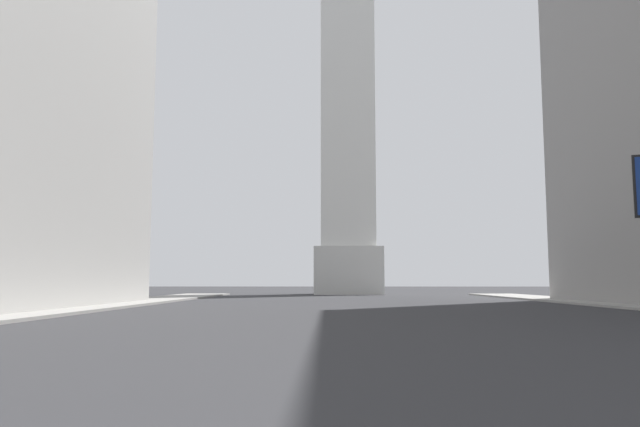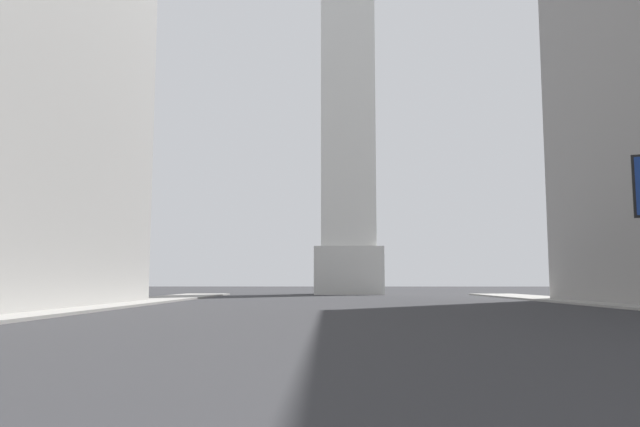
{
  "view_description": "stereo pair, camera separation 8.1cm",
  "coord_description": "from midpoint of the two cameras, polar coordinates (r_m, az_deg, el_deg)",
  "views": [
    {
      "loc": [
        -2.39,
        -1.83,
        1.51
      ],
      "look_at": [
        -3.17,
        56.65,
        7.93
      ],
      "focal_mm": 35.0,
      "sensor_mm": 36.0,
      "label": 1
    },
    {
      "loc": [
        -2.31,
        -1.83,
        1.51
      ],
      "look_at": [
        -3.17,
        56.65,
        7.93
      ],
      "focal_mm": 35.0,
      "sensor_mm": 36.0,
      "label": 2
    }
  ],
  "objects": [
    {
      "name": "sidewalk_left",
      "position": [
        31.93,
        -25.65,
        -8.23
      ],
      "size": [
        5.0,
        89.28,
        0.15
      ],
      "primitive_type": "cube",
      "color": "gray",
      "rests_on": "ground_plane"
    }
  ]
}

